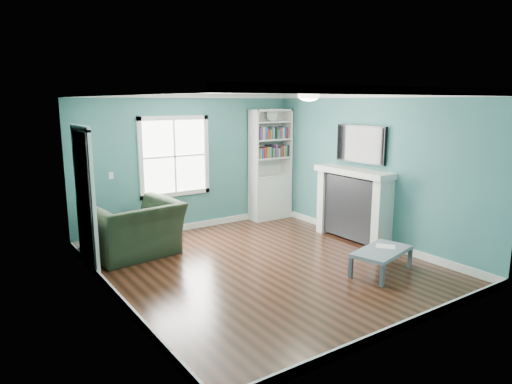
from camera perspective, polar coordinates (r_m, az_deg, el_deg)
floor at (r=7.02m, az=1.04°, el=-9.23°), size 5.00×5.00×0.00m
room_walls at (r=6.64m, az=1.09°, el=3.66°), size 5.00×5.00×5.00m
trim at (r=6.69m, az=1.08°, el=0.73°), size 4.50×5.00×2.60m
window at (r=8.66m, az=-10.14°, el=4.40°), size 1.40×0.06×1.50m
bookshelf at (r=9.60m, az=1.77°, el=2.07°), size 0.90×0.35×2.31m
fireplace at (r=8.30m, az=12.06°, el=-1.67°), size 0.44×1.58×1.30m
tv at (r=8.22m, az=12.96°, el=5.86°), size 0.06×1.10×0.65m
door at (r=7.09m, az=-20.65°, el=-0.75°), size 0.12×0.98×2.17m
ceiling_fixture at (r=7.21m, az=6.63°, el=11.91°), size 0.38×0.38×0.15m
light_switch at (r=8.28m, az=-17.67°, el=1.99°), size 0.08×0.01×0.12m
recliner at (r=7.59m, az=-15.09°, el=-3.38°), size 1.45×1.04×1.18m
coffee_table at (r=6.91m, az=15.44°, el=-7.32°), size 1.07×0.76×0.35m
paper_sheet at (r=7.05m, az=15.90°, el=-6.55°), size 0.34×0.35×0.00m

